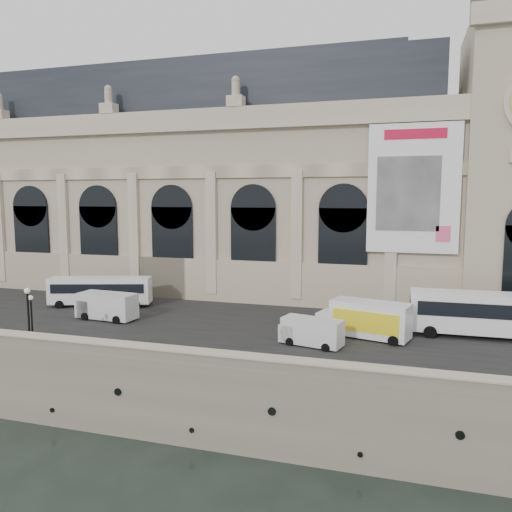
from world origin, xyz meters
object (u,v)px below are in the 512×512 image
Objects in this scene: bus_right at (491,313)px; lamp_right at (29,316)px; van_c at (309,332)px; box_truck at (365,319)px; van_b at (104,306)px; bus_left at (100,290)px; lamp_left at (32,318)px.

lamp_right is (-37.07, -12.66, 0.14)m from bus_right.
box_truck reaches higher than van_c.
box_truck reaches higher than van_b.
bus_left is at bearing 127.36° from van_b.
lamp_left is (2.33, -13.39, 0.13)m from bus_left.
box_truck is (29.26, -4.16, -0.23)m from bus_left.
van_b is 9.12m from lamp_right.
box_truck is at bearing 18.91° from lamp_left.
van_c is 0.65× the size of box_truck.
bus_left is 1.82× the size of van_b.
bus_right is at bearing 17.81° from lamp_left.
bus_left reaches higher than van_c.
bus_right is 16.06m from van_c.
van_b is (3.88, -5.08, -0.46)m from bus_left.
box_truck is 28.44m from lamp_right.
van_c is (21.13, -2.78, -0.21)m from van_b.
lamp_right is at bearing -159.64° from box_truck.
bus_left is 39.69m from bus_right.
van_c is at bearing 15.44° from lamp_right.
lamp_right is (2.60, -14.05, 0.51)m from bus_left.
bus_right is 3.39× the size of lamp_left.
bus_right is at bearing 5.88° from van_b.
box_truck is (4.25, 3.70, 0.44)m from van_c.
lamp_right is (-22.41, -6.19, 1.18)m from van_c.
lamp_left reaches higher than van_c.
lamp_left reaches higher than bus_left.
van_b is 1.14× the size of van_c.
box_truck is at bearing -165.09° from bus_right.
lamp_right reaches higher than van_b.
lamp_right reaches higher than box_truck.
bus_right reaches higher than bus_left.
van_c is 23.36m from lamp_left.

